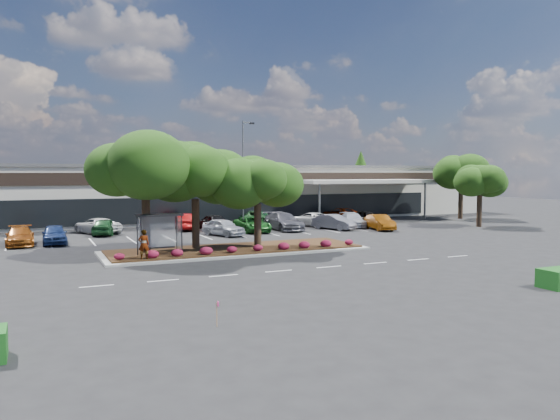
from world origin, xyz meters
name	(u,v)px	position (x,y,z in m)	size (l,w,h in m)	color
ground	(287,258)	(0.00, 0.00, 0.00)	(160.00, 160.00, 0.00)	black
retail_store	(167,191)	(0.06, 33.91, 3.15)	(80.40, 25.20, 6.25)	beige
landscape_island	(236,250)	(-2.00, 4.00, 0.12)	(18.00, 6.00, 0.26)	#999994
lane_markings	(231,240)	(-0.14, 10.42, 0.01)	(33.12, 20.06, 0.01)	silver
shrub_row	(247,248)	(-2.00, 1.90, 0.51)	(17.00, 0.80, 0.50)	maroon
bus_shelter	(159,223)	(-7.50, 2.95, 2.31)	(2.75, 1.55, 2.59)	black
island_tree_west	(146,192)	(-8.00, 4.50, 4.21)	(7.20, 7.20, 7.89)	#193E0D
island_tree_mid	(195,195)	(-4.50, 5.20, 3.92)	(6.60, 6.60, 7.32)	#193E0D
island_tree_east	(258,200)	(-0.50, 3.70, 3.51)	(5.80, 5.80, 6.50)	#193E0D
tree_east_near	(480,194)	(26.00, 10.00, 3.25)	(5.60, 5.60, 6.51)	#193E0D
tree_east_far	(461,186)	(31.00, 18.00, 3.81)	(6.40, 6.40, 7.62)	#193E0D
conifer_north_east	(361,178)	(34.00, 44.00, 4.50)	(3.96, 3.96, 9.00)	#193E0D
person_waiting	(144,244)	(-8.69, 1.70, 1.15)	(0.65, 0.43, 1.78)	#594C47
light_pole	(244,180)	(4.39, 19.23, 4.66)	(1.42, 0.74, 10.48)	#999994
survey_stake	(217,310)	(-8.86, -13.00, 0.59)	(0.08, 0.14, 0.91)	tan
car_0	(20,236)	(-15.60, 13.62, 0.69)	(1.93, 4.75, 1.38)	brown
car_1	(54,234)	(-13.22, 13.46, 0.74)	(1.74, 4.32, 1.47)	navy
car_3	(223,227)	(0.20, 13.22, 0.74)	(1.74, 4.34, 1.48)	#A5A9B1
car_4	(252,224)	(3.53, 14.94, 0.69)	(2.30, 5.00, 1.39)	#19561A
car_5	(284,221)	(6.85, 15.25, 0.82)	(2.29, 5.63, 1.63)	#54535B
car_6	(334,222)	(11.37, 13.64, 0.72)	(1.53, 4.38, 1.44)	slate
car_7	(352,220)	(14.27, 14.97, 0.69)	(1.94, 4.78, 1.39)	#B8BCC5
car_8	(380,222)	(15.17, 11.58, 0.72)	(1.53, 4.39, 1.45)	#6B3506
car_9	(106,227)	(-8.95, 18.02, 0.72)	(1.71, 4.25, 1.45)	#1A4923
car_10	(97,226)	(-9.51, 19.38, 0.70)	(2.33, 5.04, 1.40)	silver
car_11	(185,222)	(-1.57, 19.26, 0.77)	(1.64, 4.70, 1.55)	#990B0B
car_12	(213,222)	(0.81, 18.23, 0.76)	(1.79, 4.46, 1.52)	black
car_13	(253,218)	(6.23, 21.38, 0.73)	(2.44, 5.28, 1.47)	#1F4E25
car_14	(255,217)	(6.45, 21.42, 0.76)	(1.80, 4.48, 1.52)	#1A4827
car_15	(311,219)	(10.98, 17.52, 0.70)	(2.32, 5.02, 1.40)	silver
car_16	(363,216)	(17.79, 18.47, 0.68)	(1.60, 3.99, 1.36)	black
car_17	(341,214)	(16.87, 21.60, 0.72)	(2.40, 5.20, 1.44)	#6C1E05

